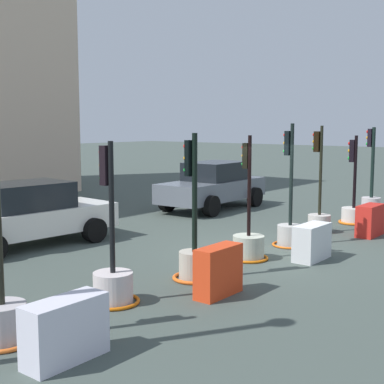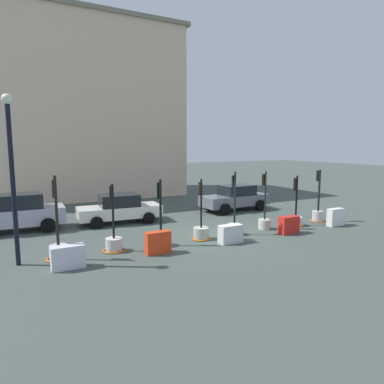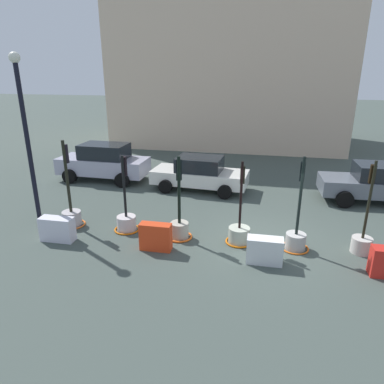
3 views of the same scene
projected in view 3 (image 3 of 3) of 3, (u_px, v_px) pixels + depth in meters
ground_plane at (264, 242)px, 11.63m from camera, size 120.00×120.00×0.00m
traffic_light_0 at (71, 213)px, 12.74m from camera, size 0.92×0.92×3.14m
traffic_light_1 at (126, 219)px, 12.37m from camera, size 0.90×0.90×2.72m
traffic_light_2 at (179, 225)px, 11.81m from camera, size 0.87×0.87×2.83m
traffic_light_3 at (239, 232)px, 11.50m from camera, size 0.89×0.89×2.75m
traffic_light_4 at (296, 236)px, 11.08m from camera, size 0.88×0.88×3.01m
traffic_light_5 at (363, 237)px, 10.84m from camera, size 0.62×0.62×2.95m
construction_barrier_0 at (57, 229)px, 11.64m from camera, size 1.12×0.45×0.81m
construction_barrier_1 at (156, 237)px, 11.03m from camera, size 1.00×0.38×0.88m
construction_barrier_2 at (265, 251)px, 10.29m from camera, size 1.05×0.48×0.79m
car_grey_saloon at (377, 183)px, 14.90m from camera, size 4.58×2.27×1.66m
car_white_van at (200, 174)px, 16.45m from camera, size 4.55×2.32×1.57m
car_silver_hatchback at (104, 162)px, 17.82m from camera, size 4.57×2.17×1.87m
building_main_facade at (231, 45)px, 25.40m from camera, size 16.83×8.93×14.00m
street_lamp_post at (25, 127)px, 12.00m from camera, size 0.36×0.36×5.94m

